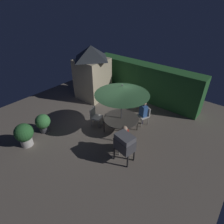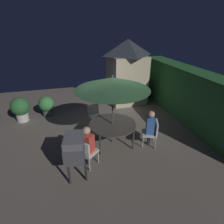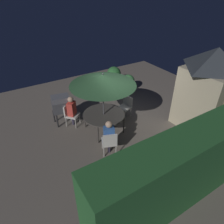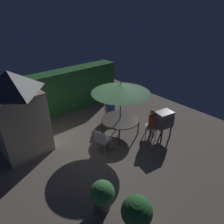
{
  "view_description": "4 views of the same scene",
  "coord_description": "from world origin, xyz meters",
  "px_view_note": "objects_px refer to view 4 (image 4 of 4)",
  "views": [
    {
      "loc": [
        4.9,
        -5.4,
        5.34
      ],
      "look_at": [
        0.6,
        -0.21,
        1.0
      ],
      "focal_mm": 29.19,
      "sensor_mm": 36.0,
      "label": 1
    },
    {
      "loc": [
        5.95,
        -1.38,
        3.7
      ],
      "look_at": [
        0.52,
        0.09,
        0.94
      ],
      "focal_mm": 28.87,
      "sensor_mm": 36.0,
      "label": 2
    },
    {
      "loc": [
        3.97,
        5.43,
        4.87
      ],
      "look_at": [
        0.72,
        0.16,
        0.84
      ],
      "focal_mm": 32.37,
      "sensor_mm": 36.0,
      "label": 3
    },
    {
      "loc": [
        -3.83,
        -5.07,
        4.86
      ],
      "look_at": [
        0.6,
        0.06,
        1.17
      ],
      "focal_mm": 31.35,
      "sensor_mm": 36.0,
      "label": 4
    }
  ],
  "objects_px": {
    "patio_table": "(120,120)",
    "bbq_grill": "(164,120)",
    "garden_shed": "(17,113)",
    "patio_umbrella": "(121,88)",
    "potted_plant_by_shed": "(102,194)",
    "person_in_red": "(152,120)",
    "chair_near_shed": "(153,126)",
    "chair_far_side": "(110,110)",
    "chair_toward_hedge": "(102,139)",
    "potted_plant_by_grill": "(137,214)",
    "person_in_blue": "(111,106)"
  },
  "relations": [
    {
      "from": "chair_near_shed",
      "to": "person_in_blue",
      "type": "xyz_separation_m",
      "value": [
        -0.48,
        2.15,
        0.26
      ]
    },
    {
      "from": "patio_umbrella",
      "to": "chair_far_side",
      "type": "bearing_deg",
      "value": 68.26
    },
    {
      "from": "chair_near_shed",
      "to": "person_in_red",
      "type": "height_order",
      "value": "person_in_red"
    },
    {
      "from": "potted_plant_by_grill",
      "to": "chair_toward_hedge",
      "type": "bearing_deg",
      "value": 66.94
    },
    {
      "from": "patio_umbrella",
      "to": "chair_near_shed",
      "type": "relative_size",
      "value": 2.61
    },
    {
      "from": "patio_table",
      "to": "chair_near_shed",
      "type": "distance_m",
      "value": 1.39
    },
    {
      "from": "chair_far_side",
      "to": "chair_toward_hedge",
      "type": "xyz_separation_m",
      "value": [
        -1.75,
        -1.59,
        0.0
      ]
    },
    {
      "from": "person_in_red",
      "to": "bbq_grill",
      "type": "bearing_deg",
      "value": -52.29
    },
    {
      "from": "person_in_red",
      "to": "person_in_blue",
      "type": "height_order",
      "value": "same"
    },
    {
      "from": "chair_toward_hedge",
      "to": "person_in_blue",
      "type": "relative_size",
      "value": 0.71
    },
    {
      "from": "person_in_red",
      "to": "person_in_blue",
      "type": "xyz_separation_m",
      "value": [
        -0.42,
        2.09,
        0.0
      ]
    },
    {
      "from": "potted_plant_by_grill",
      "to": "person_in_blue",
      "type": "relative_size",
      "value": 0.82
    },
    {
      "from": "chair_far_side",
      "to": "chair_toward_hedge",
      "type": "bearing_deg",
      "value": -137.65
    },
    {
      "from": "patio_table",
      "to": "potted_plant_by_grill",
      "type": "relative_size",
      "value": 1.5
    },
    {
      "from": "bbq_grill",
      "to": "potted_plant_by_grill",
      "type": "distance_m",
      "value": 4.13
    },
    {
      "from": "chair_toward_hedge",
      "to": "potted_plant_by_grill",
      "type": "relative_size",
      "value": 0.87
    },
    {
      "from": "patio_table",
      "to": "patio_umbrella",
      "type": "distance_m",
      "value": 1.42
    },
    {
      "from": "potted_plant_by_grill",
      "to": "person_in_blue",
      "type": "distance_m",
      "value": 5.28
    },
    {
      "from": "chair_far_side",
      "to": "potted_plant_by_grill",
      "type": "distance_m",
      "value": 5.36
    },
    {
      "from": "patio_table",
      "to": "chair_far_side",
      "type": "bearing_deg",
      "value": 68.26
    },
    {
      "from": "chair_far_side",
      "to": "potted_plant_by_shed",
      "type": "bearing_deg",
      "value": -132.79
    },
    {
      "from": "chair_toward_hedge",
      "to": "potted_plant_by_shed",
      "type": "height_order",
      "value": "chair_toward_hedge"
    },
    {
      "from": "patio_table",
      "to": "person_in_red",
      "type": "height_order",
      "value": "person_in_red"
    },
    {
      "from": "patio_umbrella",
      "to": "chair_far_side",
      "type": "xyz_separation_m",
      "value": [
        0.48,
        1.21,
        -1.59
      ]
    },
    {
      "from": "potted_plant_by_shed",
      "to": "person_in_red",
      "type": "height_order",
      "value": "person_in_red"
    },
    {
      "from": "patio_umbrella",
      "to": "chair_toward_hedge",
      "type": "distance_m",
      "value": 2.06
    },
    {
      "from": "garden_shed",
      "to": "patio_umbrella",
      "type": "relative_size",
      "value": 1.31
    },
    {
      "from": "patio_umbrella",
      "to": "person_in_red",
      "type": "relative_size",
      "value": 1.87
    },
    {
      "from": "garden_shed",
      "to": "bbq_grill",
      "type": "distance_m",
      "value": 5.5
    },
    {
      "from": "chair_near_shed",
      "to": "chair_far_side",
      "type": "height_order",
      "value": "same"
    },
    {
      "from": "potted_plant_by_shed",
      "to": "potted_plant_by_grill",
      "type": "bearing_deg",
      "value": -76.6
    },
    {
      "from": "patio_umbrella",
      "to": "chair_near_shed",
      "type": "xyz_separation_m",
      "value": [
        0.93,
        -1.02,
        -1.59
      ]
    },
    {
      "from": "patio_umbrella",
      "to": "chair_near_shed",
      "type": "bearing_deg",
      "value": -47.55
    },
    {
      "from": "patio_table",
      "to": "person_in_red",
      "type": "bearing_deg",
      "value": -47.55
    },
    {
      "from": "garden_shed",
      "to": "person_in_red",
      "type": "height_order",
      "value": "garden_shed"
    },
    {
      "from": "chair_far_side",
      "to": "chair_toward_hedge",
      "type": "height_order",
      "value": "same"
    },
    {
      "from": "potted_plant_by_grill",
      "to": "person_in_red",
      "type": "relative_size",
      "value": 0.82
    },
    {
      "from": "patio_table",
      "to": "bbq_grill",
      "type": "relative_size",
      "value": 1.29
    },
    {
      "from": "patio_table",
      "to": "chair_toward_hedge",
      "type": "distance_m",
      "value": 1.33
    },
    {
      "from": "garden_shed",
      "to": "person_in_blue",
      "type": "bearing_deg",
      "value": -7.91
    },
    {
      "from": "bbq_grill",
      "to": "person_in_red",
      "type": "relative_size",
      "value": 0.95
    },
    {
      "from": "bbq_grill",
      "to": "chair_toward_hedge",
      "type": "height_order",
      "value": "bbq_grill"
    },
    {
      "from": "chair_near_shed",
      "to": "chair_toward_hedge",
      "type": "relative_size",
      "value": 1.0
    },
    {
      "from": "chair_far_side",
      "to": "patio_table",
      "type": "bearing_deg",
      "value": -111.74
    },
    {
      "from": "garden_shed",
      "to": "patio_table",
      "type": "bearing_deg",
      "value": -26.12
    },
    {
      "from": "garden_shed",
      "to": "patio_umbrella",
      "type": "height_order",
      "value": "garden_shed"
    },
    {
      "from": "chair_far_side",
      "to": "potted_plant_by_shed",
      "type": "relative_size",
      "value": 1.02
    },
    {
      "from": "person_in_red",
      "to": "potted_plant_by_grill",
      "type": "bearing_deg",
      "value": -145.67
    },
    {
      "from": "bbq_grill",
      "to": "chair_near_shed",
      "type": "distance_m",
      "value": 0.49
    },
    {
      "from": "chair_toward_hedge",
      "to": "person_in_red",
      "type": "bearing_deg",
      "value": -15.16
    }
  ]
}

